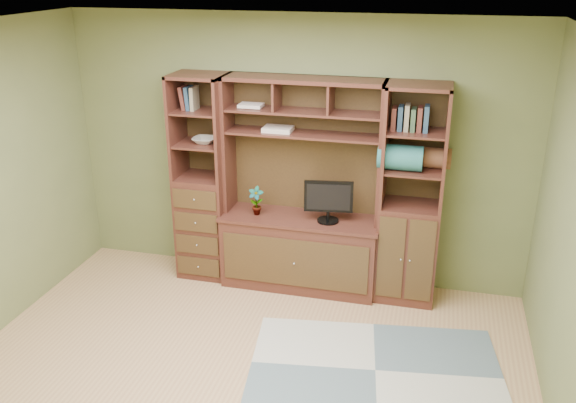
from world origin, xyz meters
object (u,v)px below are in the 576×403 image
(left_tower, at_px, (203,178))
(right_tower, at_px, (411,197))
(monitor, at_px, (329,194))
(center_hutch, at_px, (301,189))

(left_tower, relative_size, right_tower, 1.00)
(right_tower, bearing_deg, left_tower, 180.00)
(left_tower, bearing_deg, monitor, -3.37)
(left_tower, bearing_deg, center_hutch, -2.29)
(left_tower, relative_size, monitor, 3.69)
(right_tower, bearing_deg, monitor, -174.29)
(center_hutch, relative_size, left_tower, 1.00)
(monitor, bearing_deg, center_hutch, 164.55)
(left_tower, bearing_deg, right_tower, 0.00)
(right_tower, bearing_deg, center_hutch, -177.77)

